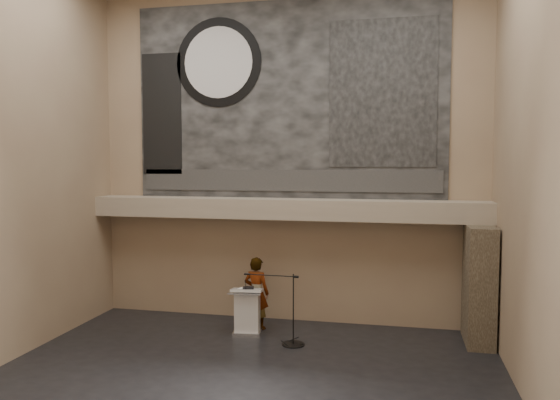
# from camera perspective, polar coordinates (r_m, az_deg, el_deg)

# --- Properties ---
(floor) EXTENTS (10.00, 10.00, 0.00)m
(floor) POSITION_cam_1_polar(r_m,az_deg,el_deg) (10.99, -3.79, -18.14)
(floor) COLOR black
(floor) RESTS_ON ground
(wall_back) EXTENTS (10.00, 0.02, 8.50)m
(wall_back) POSITION_cam_1_polar(r_m,az_deg,el_deg) (14.05, 0.71, 4.51)
(wall_back) COLOR #8A7058
(wall_back) RESTS_ON floor
(wall_front) EXTENTS (10.00, 0.02, 8.50)m
(wall_front) POSITION_cam_1_polar(r_m,az_deg,el_deg) (6.42, -14.03, 4.74)
(wall_front) COLOR #8A7058
(wall_front) RESTS_ON floor
(wall_left) EXTENTS (0.02, 8.00, 8.50)m
(wall_left) POSITION_cam_1_polar(r_m,az_deg,el_deg) (12.53, -26.49, 4.11)
(wall_left) COLOR #8A7058
(wall_left) RESTS_ON floor
(wall_right) EXTENTS (0.02, 8.00, 8.50)m
(wall_right) POSITION_cam_1_polar(r_m,az_deg,el_deg) (9.98, 24.90, 4.24)
(wall_right) COLOR #8A7058
(wall_right) RESTS_ON floor
(soffit) EXTENTS (10.00, 0.80, 0.50)m
(soffit) POSITION_cam_1_polar(r_m,az_deg,el_deg) (13.71, 0.36, -0.92)
(soffit) COLOR gray
(soffit) RESTS_ON wall_back
(sprinkler_left) EXTENTS (0.04, 0.04, 0.06)m
(sprinkler_left) POSITION_cam_1_polar(r_m,az_deg,el_deg) (14.11, -6.05, -1.94)
(sprinkler_left) COLOR #B2893D
(sprinkler_left) RESTS_ON soffit
(sprinkler_right) EXTENTS (0.04, 0.04, 0.06)m
(sprinkler_right) POSITION_cam_1_polar(r_m,az_deg,el_deg) (13.42, 8.28, -2.28)
(sprinkler_right) COLOR #B2893D
(sprinkler_right) RESTS_ON soffit
(banner) EXTENTS (8.00, 0.05, 5.00)m
(banner) POSITION_cam_1_polar(r_m,az_deg,el_deg) (14.10, 0.69, 10.41)
(banner) COLOR black
(banner) RESTS_ON wall_back
(banner_text_strip) EXTENTS (7.76, 0.02, 0.55)m
(banner_text_strip) POSITION_cam_1_polar(r_m,az_deg,el_deg) (13.99, 0.65, 2.05)
(banner_text_strip) COLOR #2B2B2B
(banner_text_strip) RESTS_ON banner
(banner_clock_rim) EXTENTS (2.30, 0.02, 2.30)m
(banner_clock_rim) POSITION_cam_1_polar(r_m,az_deg,el_deg) (14.67, -6.46, 14.09)
(banner_clock_rim) COLOR black
(banner_clock_rim) RESTS_ON banner
(banner_clock_face) EXTENTS (1.84, 0.02, 1.84)m
(banner_clock_face) POSITION_cam_1_polar(r_m,az_deg,el_deg) (14.65, -6.48, 14.10)
(banner_clock_face) COLOR silver
(banner_clock_face) RESTS_ON banner
(banner_building_print) EXTENTS (2.60, 0.02, 3.60)m
(banner_building_print) POSITION_cam_1_polar(r_m,az_deg,el_deg) (13.79, 10.65, 10.90)
(banner_building_print) COLOR black
(banner_building_print) RESTS_ON banner
(banner_brick_print) EXTENTS (1.10, 0.02, 3.20)m
(banner_brick_print) POSITION_cam_1_polar(r_m,az_deg,el_deg) (15.10, -12.24, 8.76)
(banner_brick_print) COLOR black
(banner_brick_print) RESTS_ON banner
(stone_pier) EXTENTS (0.60, 1.40, 2.70)m
(stone_pier) POSITION_cam_1_polar(r_m,az_deg,el_deg) (13.33, 20.09, -8.29)
(stone_pier) COLOR #3E3326
(stone_pier) RESTS_ON floor
(lectern) EXTENTS (0.79, 0.61, 1.14)m
(lectern) POSITION_cam_1_polar(r_m,az_deg,el_deg) (13.37, -3.43, -11.53)
(lectern) COLOR silver
(lectern) RESTS_ON floor
(binder) EXTENTS (0.31, 0.27, 0.04)m
(binder) POSITION_cam_1_polar(r_m,az_deg,el_deg) (13.24, -3.34, -9.16)
(binder) COLOR black
(binder) RESTS_ON lectern
(papers) EXTENTS (0.31, 0.37, 0.00)m
(papers) POSITION_cam_1_polar(r_m,az_deg,el_deg) (13.20, -3.96, -9.27)
(papers) COLOR white
(papers) RESTS_ON lectern
(speaker_person) EXTENTS (0.73, 0.55, 1.79)m
(speaker_person) POSITION_cam_1_polar(r_m,az_deg,el_deg) (13.68, -2.47, -9.67)
(speaker_person) COLOR white
(speaker_person) RESTS_ON floor
(mic_stand) EXTENTS (1.41, 0.52, 1.63)m
(mic_stand) POSITION_cam_1_polar(r_m,az_deg,el_deg) (12.70, 1.22, -13.83)
(mic_stand) COLOR black
(mic_stand) RESTS_ON floor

